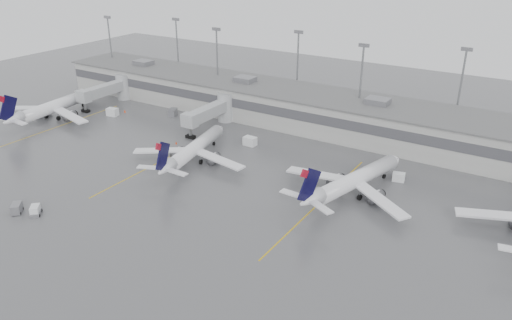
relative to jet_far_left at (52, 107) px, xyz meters
The scene contains 18 objects.
ground 64.93m from the jet_far_left, 25.92° to the right, with size 260.00×260.00×0.00m, color #535355.
terminal 65.43m from the jet_far_left, 26.93° to the left, with size 152.00×17.00×9.45m.
light_masts 68.82m from the jet_far_left, 31.25° to the left, with size 142.40×8.00×20.60m.
jet_bridge_left 17.62m from the jet_far_left, 80.74° to the left, with size 4.00×17.20×7.00m.
jet_bridge_right 41.64m from the jet_far_left, 24.66° to the left, with size 4.00×17.20×7.00m.
stand_markings 58.57m from the jet_far_left, ahead, with size 105.25×40.00×0.01m.
jet_far_left is the anchor object (origin of this frame).
jet_mid_left 46.68m from the jet_far_left, ahead, with size 24.23×27.41×8.94m.
jet_mid_right 79.49m from the jet_far_left, ahead, with size 24.84×28.22×9.33m.
baggage_tug 50.19m from the jet_far_left, 40.89° to the right, with size 2.80×2.86×1.60m.
baggage_cart 48.64m from the jet_far_left, 44.44° to the right, with size 2.76×2.82×1.62m.
gse_uld_a 14.60m from the jet_far_left, 40.68° to the left, with size 2.75×1.83×1.95m, color white.
gse_uld_b 52.86m from the jet_far_left, 12.27° to the left, with size 2.73×1.82×1.94m, color white.
gse_uld_c 85.47m from the jet_far_left, ahead, with size 2.25×1.50×1.59m, color white.
gse_loader 29.87m from the jet_far_left, 36.19° to the left, with size 1.78×2.85×1.78m, color slate.
cone_a 17.63m from the jet_far_left, 47.84° to the left, with size 0.47×0.47×0.75m, color #FA3A05.
cone_b 37.62m from the jet_far_left, ahead, with size 0.40×0.40×0.64m, color #FA3A05.
cone_c 80.44m from the jet_far_left, ahead, with size 0.37×0.37×0.60m, color #FA3A05.
Camera 1 is at (48.12, -45.77, 41.72)m, focal length 35.00 mm.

